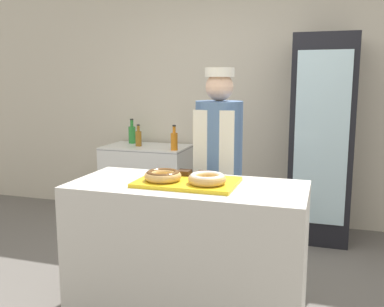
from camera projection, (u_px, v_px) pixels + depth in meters
The scene contains 13 objects.
wall_back at pixel (248, 98), 4.64m from camera, with size 8.00×0.06×2.70m.
display_counter at pixel (187, 250), 2.79m from camera, with size 1.50×0.68×0.89m.
serving_tray at pixel (187, 182), 2.71m from camera, with size 0.63×0.42×0.02m.
donut_chocolate_glaze at pixel (163, 175), 2.70m from camera, with size 0.23×0.23×0.06m.
donut_light_glaze at pixel (207, 178), 2.61m from camera, with size 0.23×0.23×0.06m.
brownie_back_left at pixel (184, 172), 2.87m from camera, with size 0.09×0.09×0.03m.
brownie_back_right at pixel (204, 174), 2.82m from camera, with size 0.09×0.09×0.03m.
baker_person at pixel (218, 168), 3.36m from camera, with size 0.37×0.37×1.64m.
beverage_fridge at pixel (321, 139), 4.12m from camera, with size 0.57×0.62×1.96m.
chest_freezer at pixel (147, 182), 4.77m from camera, with size 0.92×0.58×0.83m.
bottle_green at pixel (132, 134), 4.89m from camera, with size 0.08×0.08×0.28m.
bottle_amber at pixel (139, 138), 4.68m from camera, with size 0.07×0.07×0.24m.
bottle_orange at pixel (174, 141), 4.41m from camera, with size 0.07×0.07×0.26m.
Camera 1 is at (0.83, -2.51, 1.54)m, focal length 40.00 mm.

